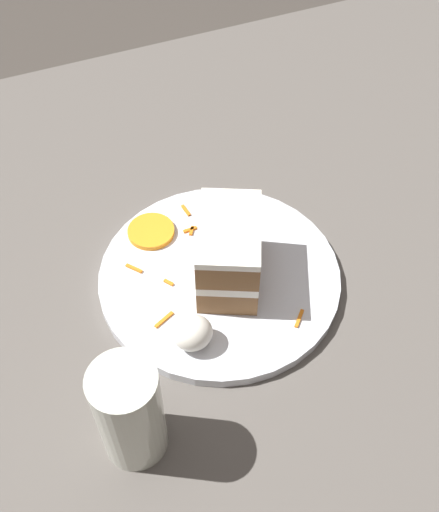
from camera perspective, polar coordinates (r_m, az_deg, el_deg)
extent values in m
plane|color=#38332D|center=(0.76, 3.35, -3.39)|extent=(6.00, 6.00, 0.00)
cube|color=#56514C|center=(0.75, 3.39, -2.78)|extent=(1.40, 1.10, 0.03)
cylinder|color=silver|center=(0.73, 0.00, -1.91)|extent=(0.29, 0.29, 0.01)
cube|color=brown|center=(0.71, 0.90, -1.00)|extent=(0.11, 0.13, 0.03)
cube|color=white|center=(0.69, 0.92, 0.20)|extent=(0.11, 0.13, 0.01)
cube|color=brown|center=(0.68, 0.94, 1.46)|extent=(0.11, 0.13, 0.03)
cube|color=white|center=(0.66, 0.97, 2.70)|extent=(0.11, 0.13, 0.01)
ellipsoid|color=white|center=(0.65, -2.56, -7.34)|extent=(0.04, 0.04, 0.04)
cylinder|color=orange|center=(0.77, -6.54, 2.35)|extent=(0.06, 0.06, 0.01)
cube|color=orange|center=(0.69, -5.30, -6.05)|extent=(0.03, 0.01, 0.00)
cube|color=orange|center=(0.79, -3.22, 4.36)|extent=(0.01, 0.02, 0.00)
cube|color=orange|center=(0.77, -2.67, 2.42)|extent=(0.01, 0.01, 0.00)
cube|color=orange|center=(0.72, -4.87, -2.53)|extent=(0.01, 0.01, 0.00)
cube|color=orange|center=(0.69, 7.60, -5.92)|extent=(0.02, 0.02, 0.00)
cube|color=orange|center=(0.74, -8.15, -1.17)|extent=(0.02, 0.02, 0.00)
cube|color=orange|center=(0.77, -2.81, 2.53)|extent=(0.02, 0.00, 0.00)
cylinder|color=beige|center=(0.58, -8.55, -14.54)|extent=(0.06, 0.06, 0.13)
cylinder|color=silver|center=(0.62, -8.08, -16.20)|extent=(0.06, 0.06, 0.05)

